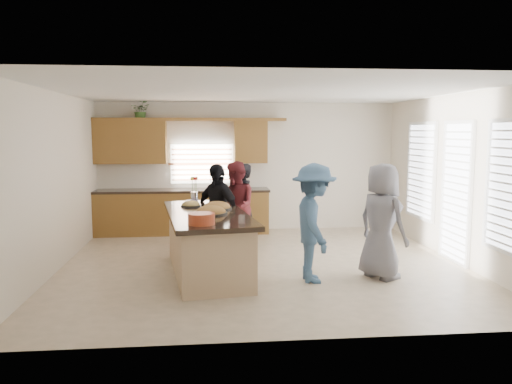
{
  "coord_description": "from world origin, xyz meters",
  "views": [
    {
      "loc": [
        -0.88,
        -7.94,
        2.18
      ],
      "look_at": [
        -0.06,
        0.46,
        1.15
      ],
      "focal_mm": 35.0,
      "sensor_mm": 36.0,
      "label": 1
    }
  ],
  "objects": [
    {
      "name": "platter_mid",
      "position": [
        -0.74,
        -0.08,
        0.98
      ],
      "size": [
        0.48,
        0.48,
        0.19
      ],
      "color": "black",
      "rests_on": "island"
    },
    {
      "name": "right_wall_glazing",
      "position": [
        3.22,
        -0.13,
        1.34
      ],
      "size": [
        0.06,
        4.0,
        2.25
      ],
      "color": "white",
      "rests_on": "ground"
    },
    {
      "name": "platter_back",
      "position": [
        -1.16,
        0.25,
        0.98
      ],
      "size": [
        0.33,
        0.33,
        0.14
      ],
      "color": "black",
      "rests_on": "island"
    },
    {
      "name": "platter_front",
      "position": [
        -0.84,
        -0.54,
        0.98
      ],
      "size": [
        0.49,
        0.49,
        0.2
      ],
      "color": "black",
      "rests_on": "island"
    },
    {
      "name": "back_cabinetry",
      "position": [
        -1.47,
        2.73,
        0.91
      ],
      "size": [
        4.08,
        0.66,
        2.46
      ],
      "color": "brown",
      "rests_on": "ground"
    },
    {
      "name": "woman_left_front",
      "position": [
        -0.73,
        0.46,
        0.82
      ],
      "size": [
        0.96,
        0.97,
        1.64
      ],
      "primitive_type": "imported",
      "rotation": [
        0.0,
        0.0,
        -0.8
      ],
      "color": "black",
      "rests_on": "ground"
    },
    {
      "name": "floor",
      "position": [
        0.0,
        0.0,
        0.0
      ],
      "size": [
        6.5,
        6.5,
        0.0
      ],
      "primitive_type": "plane",
      "color": "beige",
      "rests_on": "ground"
    },
    {
      "name": "woman_right_front",
      "position": [
        1.67,
        -0.9,
        0.86
      ],
      "size": [
        0.88,
        1.0,
        1.72
      ],
      "primitive_type": "imported",
      "rotation": [
        0.0,
        0.0,
        2.06
      ],
      "color": "slate",
      "rests_on": "ground"
    },
    {
      "name": "woman_left_back",
      "position": [
        -0.22,
        1.46,
        0.79
      ],
      "size": [
        0.48,
        0.64,
        1.57
      ],
      "primitive_type": "imported",
      "rotation": [
        0.0,
        0.0,
        -1.37
      ],
      "color": "black",
      "rests_on": "ground"
    },
    {
      "name": "woman_right_back",
      "position": [
        0.64,
        -0.95,
        0.86
      ],
      "size": [
        0.67,
        1.13,
        1.73
      ],
      "primitive_type": "imported",
      "rotation": [
        0.0,
        0.0,
        1.54
      ],
      "color": "#3C5E83",
      "rests_on": "ground"
    },
    {
      "name": "woman_left_mid",
      "position": [
        -0.38,
        1.03,
        0.82
      ],
      "size": [
        0.81,
        0.93,
        1.64
      ],
      "primitive_type": "imported",
      "rotation": [
        0.0,
        0.0,
        -1.31
      ],
      "color": "#5B1B1F",
      "rests_on": "ground"
    },
    {
      "name": "island",
      "position": [
        -0.9,
        -0.37,
        0.45
      ],
      "size": [
        1.51,
        2.83,
        0.95
      ],
      "rotation": [
        0.0,
        0.0,
        0.14
      ],
      "color": "tan",
      "rests_on": "ground"
    },
    {
      "name": "room_shell",
      "position": [
        0.0,
        0.0,
        1.9
      ],
      "size": [
        6.52,
        6.02,
        2.81
      ],
      "color": "silver",
      "rests_on": "ground"
    },
    {
      "name": "potted_plant",
      "position": [
        -2.26,
        2.82,
        2.61
      ],
      "size": [
        0.41,
        0.36,
        0.42
      ],
      "primitive_type": "imported",
      "rotation": [
        0.0,
        0.0,
        -0.09
      ],
      "color": "#3D6829",
      "rests_on": "back_cabinetry"
    },
    {
      "name": "salad_bowl",
      "position": [
        -0.97,
        -1.38,
        1.03
      ],
      "size": [
        0.36,
        0.36,
        0.15
      ],
      "color": "#BE4322",
      "rests_on": "island"
    },
    {
      "name": "flower_vase",
      "position": [
        -1.12,
        0.84,
        1.18
      ],
      "size": [
        0.14,
        0.14,
        0.44
      ],
      "color": "silver",
      "rests_on": "island"
    },
    {
      "name": "plate_stack",
      "position": [
        -1.17,
        0.58,
        0.98
      ],
      "size": [
        0.19,
        0.19,
        0.05
      ],
      "primitive_type": "cylinder",
      "color": "#987DB5",
      "rests_on": "island"
    },
    {
      "name": "clear_cup",
      "position": [
        -0.43,
        -1.36,
        1.01
      ],
      "size": [
        0.09,
        0.09,
        0.11
      ],
      "primitive_type": "cylinder",
      "color": "white",
      "rests_on": "island"
    }
  ]
}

